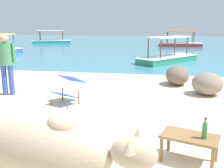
{
  "coord_description": "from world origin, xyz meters",
  "views": [
    {
      "loc": [
        1.02,
        -2.94,
        1.93
      ],
      "look_at": [
        -0.03,
        3.0,
        0.55
      ],
      "focal_mm": 42.28,
      "sensor_mm": 36.0,
      "label": 1
    }
  ],
  "objects_px": {
    "deck_chair_near": "(69,88)",
    "person_standing": "(6,60)",
    "boat_red": "(180,43)",
    "cow": "(43,148)",
    "bottle": "(205,130)",
    "low_bench_table": "(189,140)",
    "boat_teal": "(52,41)",
    "boat_green": "(168,57)"
  },
  "relations": [
    {
      "from": "boat_teal",
      "to": "boat_green",
      "type": "bearing_deg",
      "value": 112.8
    },
    {
      "from": "cow",
      "to": "boat_teal",
      "type": "height_order",
      "value": "boat_teal"
    },
    {
      "from": "person_standing",
      "to": "boat_teal",
      "type": "bearing_deg",
      "value": 1.79
    },
    {
      "from": "cow",
      "to": "low_bench_table",
      "type": "bearing_deg",
      "value": 52.02
    },
    {
      "from": "bottle",
      "to": "person_standing",
      "type": "distance_m",
      "value": 5.48
    },
    {
      "from": "boat_teal",
      "to": "boat_red",
      "type": "distance_m",
      "value": 12.23
    },
    {
      "from": "low_bench_table",
      "to": "boat_green",
      "type": "height_order",
      "value": "boat_green"
    },
    {
      "from": "person_standing",
      "to": "boat_green",
      "type": "distance_m",
      "value": 8.52
    },
    {
      "from": "cow",
      "to": "boat_green",
      "type": "height_order",
      "value": "boat_green"
    },
    {
      "from": "bottle",
      "to": "boat_teal",
      "type": "xyz_separation_m",
      "value": [
        -11.02,
        21.27,
        -0.26
      ]
    },
    {
      "from": "boat_green",
      "to": "boat_red",
      "type": "height_order",
      "value": "same"
    },
    {
      "from": "cow",
      "to": "person_standing",
      "type": "bearing_deg",
      "value": 135.76
    },
    {
      "from": "deck_chair_near",
      "to": "boat_red",
      "type": "distance_m",
      "value": 18.03
    },
    {
      "from": "bottle",
      "to": "person_standing",
      "type": "height_order",
      "value": "person_standing"
    },
    {
      "from": "cow",
      "to": "deck_chair_near",
      "type": "height_order",
      "value": "cow"
    },
    {
      "from": "low_bench_table",
      "to": "boat_green",
      "type": "distance_m",
      "value": 10.07
    },
    {
      "from": "low_bench_table",
      "to": "boat_red",
      "type": "xyz_separation_m",
      "value": [
        1.32,
        20.0,
        -0.08
      ]
    },
    {
      "from": "boat_green",
      "to": "cow",
      "type": "bearing_deg",
      "value": 30.96
    },
    {
      "from": "bottle",
      "to": "boat_green",
      "type": "distance_m",
      "value": 10.15
    },
    {
      "from": "bottle",
      "to": "low_bench_table",
      "type": "bearing_deg",
      "value": 157.46
    },
    {
      "from": "cow",
      "to": "bottle",
      "type": "relative_size",
      "value": 6.66
    },
    {
      "from": "cow",
      "to": "low_bench_table",
      "type": "xyz_separation_m",
      "value": [
        1.53,
        1.34,
        -0.4
      ]
    },
    {
      "from": "deck_chair_near",
      "to": "person_standing",
      "type": "distance_m",
      "value": 2.0
    },
    {
      "from": "low_bench_table",
      "to": "deck_chair_near",
      "type": "relative_size",
      "value": 0.95
    },
    {
      "from": "deck_chair_near",
      "to": "boat_green",
      "type": "xyz_separation_m",
      "value": [
        2.58,
        7.67,
        -0.13
      ]
    },
    {
      "from": "deck_chair_near",
      "to": "person_standing",
      "type": "relative_size",
      "value": 0.56
    },
    {
      "from": "deck_chair_near",
      "to": "boat_red",
      "type": "relative_size",
      "value": 0.25
    },
    {
      "from": "person_standing",
      "to": "bottle",
      "type": "bearing_deg",
      "value": -139.59
    },
    {
      "from": "cow",
      "to": "boat_red",
      "type": "distance_m",
      "value": 21.53
    },
    {
      "from": "low_bench_table",
      "to": "person_standing",
      "type": "bearing_deg",
      "value": 166.0
    },
    {
      "from": "deck_chair_near",
      "to": "low_bench_table",
      "type": "bearing_deg",
      "value": 68.88
    },
    {
      "from": "cow",
      "to": "boat_green",
      "type": "distance_m",
      "value": 11.52
    },
    {
      "from": "deck_chair_near",
      "to": "boat_green",
      "type": "bearing_deg",
      "value": -176.78
    },
    {
      "from": "cow",
      "to": "bottle",
      "type": "bearing_deg",
      "value": 47.39
    },
    {
      "from": "bottle",
      "to": "person_standing",
      "type": "relative_size",
      "value": 0.18
    },
    {
      "from": "boat_green",
      "to": "boat_teal",
      "type": "bearing_deg",
      "value": -97.12
    },
    {
      "from": "cow",
      "to": "deck_chair_near",
      "type": "relative_size",
      "value": 2.17
    },
    {
      "from": "deck_chair_near",
      "to": "boat_red",
      "type": "height_order",
      "value": "boat_red"
    },
    {
      "from": "person_standing",
      "to": "boat_green",
      "type": "height_order",
      "value": "person_standing"
    },
    {
      "from": "cow",
      "to": "low_bench_table",
      "type": "relative_size",
      "value": 2.29
    },
    {
      "from": "boat_red",
      "to": "cow",
      "type": "bearing_deg",
      "value": 80.51
    },
    {
      "from": "low_bench_table",
      "to": "boat_teal",
      "type": "bearing_deg",
      "value": 135.61
    }
  ]
}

